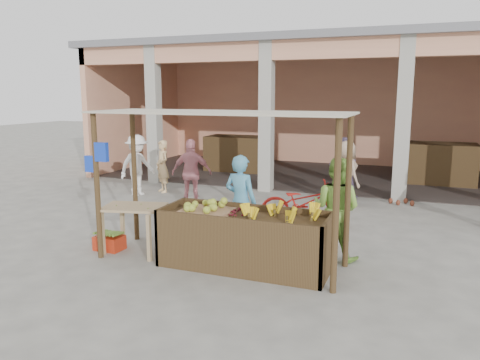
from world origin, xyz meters
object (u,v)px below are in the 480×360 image
at_px(vendor_blue, 241,199).
at_px(motorcycle, 303,202).
at_px(fruit_stall, 244,242).
at_px(side_table, 134,214).
at_px(red_crate, 110,243).
at_px(vendor_green, 336,206).

height_order(vendor_blue, motorcycle, vendor_blue).
relative_size(fruit_stall, side_table, 2.30).
bearing_deg(red_crate, side_table, 6.75).
distance_m(red_crate, motorcycle, 3.89).
bearing_deg(fruit_stall, vendor_green, 37.24).
height_order(fruit_stall, side_table, side_table).
bearing_deg(vendor_green, fruit_stall, 51.36).
distance_m(vendor_blue, motorcycle, 1.98).
xyz_separation_m(side_table, vendor_blue, (1.56, 0.90, 0.20)).
distance_m(red_crate, vendor_blue, 2.38).
bearing_deg(motorcycle, fruit_stall, 153.68).
bearing_deg(side_table, vendor_green, 2.58).
height_order(side_table, red_crate, side_table).
bearing_deg(vendor_blue, red_crate, 34.38).
height_order(side_table, motorcycle, motorcycle).
bearing_deg(red_crate, motorcycle, 47.19).
bearing_deg(vendor_green, side_table, 30.88).
bearing_deg(vendor_green, vendor_blue, 16.33).
bearing_deg(fruit_stall, vendor_blue, 114.72).
bearing_deg(vendor_blue, vendor_green, -167.95).
relative_size(red_crate, vendor_green, 0.27).
distance_m(fruit_stall, motorcycle, 2.70).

